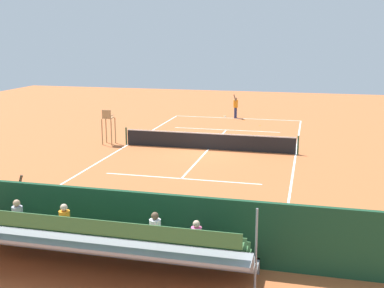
# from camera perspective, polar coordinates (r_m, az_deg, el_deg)

# --- Properties ---
(ground_plane) EXTENTS (60.00, 60.00, 0.00)m
(ground_plane) POSITION_cam_1_polar(r_m,az_deg,el_deg) (28.13, 1.95, -0.63)
(ground_plane) COLOR #BC6033
(court_line_markings) EXTENTS (10.10, 22.20, 0.01)m
(court_line_markings) POSITION_cam_1_polar(r_m,az_deg,el_deg) (28.16, 1.97, -0.61)
(court_line_markings) COLOR white
(court_line_markings) RESTS_ON ground
(tennis_net) EXTENTS (10.30, 0.10, 1.07)m
(tennis_net) POSITION_cam_1_polar(r_m,az_deg,el_deg) (28.02, 1.96, 0.37)
(tennis_net) COLOR black
(tennis_net) RESTS_ON ground
(backdrop_wall) EXTENTS (18.00, 0.16, 2.00)m
(backdrop_wall) POSITION_cam_1_polar(r_m,az_deg,el_deg) (15.02, -9.31, -8.99)
(backdrop_wall) COLOR #194228
(backdrop_wall) RESTS_ON ground
(bleacher_stand) EXTENTS (9.06, 2.40, 2.35)m
(bleacher_stand) POSITION_cam_1_polar(r_m,az_deg,el_deg) (13.97, -11.80, -11.19)
(bleacher_stand) COLOR gray
(bleacher_stand) RESTS_ON ground
(umpire_chair) EXTENTS (0.67, 0.67, 2.14)m
(umpire_chair) POSITION_cam_1_polar(r_m,az_deg,el_deg) (29.61, -9.91, 2.46)
(umpire_chair) COLOR #A88456
(umpire_chair) RESTS_ON ground
(courtside_bench) EXTENTS (1.80, 0.40, 0.93)m
(courtside_bench) POSITION_cam_1_polar(r_m,az_deg,el_deg) (14.93, 4.31, -10.82)
(courtside_bench) COLOR #33383D
(courtside_bench) RESTS_ON ground
(equipment_bag) EXTENTS (0.90, 0.36, 0.36)m
(equipment_bag) POSITION_cam_1_polar(r_m,az_deg,el_deg) (15.27, -1.65, -11.78)
(equipment_bag) COLOR black
(equipment_bag) RESTS_ON ground
(tennis_player) EXTENTS (0.43, 0.55, 1.93)m
(tennis_player) POSITION_cam_1_polar(r_m,az_deg,el_deg) (38.74, 5.18, 4.57)
(tennis_player) COLOR navy
(tennis_player) RESTS_ON ground
(tennis_racket) EXTENTS (0.41, 0.58, 0.03)m
(tennis_racket) POSITION_cam_1_polar(r_m,az_deg,el_deg) (39.56, 3.91, 3.29)
(tennis_racket) COLOR black
(tennis_racket) RESTS_ON ground
(tennis_ball_near) EXTENTS (0.07, 0.07, 0.07)m
(tennis_ball_near) POSITION_cam_1_polar(r_m,az_deg,el_deg) (35.70, 8.05, 2.19)
(tennis_ball_near) COLOR #CCDB33
(tennis_ball_near) RESTS_ON ground
(tennis_ball_far) EXTENTS (0.07, 0.07, 0.07)m
(tennis_ball_far) POSITION_cam_1_polar(r_m,az_deg,el_deg) (37.84, 6.17, 2.84)
(tennis_ball_far) COLOR #CCDB33
(tennis_ball_far) RESTS_ON ground
(line_judge) EXTENTS (0.45, 0.56, 1.93)m
(line_judge) POSITION_cam_1_polar(r_m,az_deg,el_deg) (17.34, -19.76, -6.53)
(line_judge) COLOR #232328
(line_judge) RESTS_ON ground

